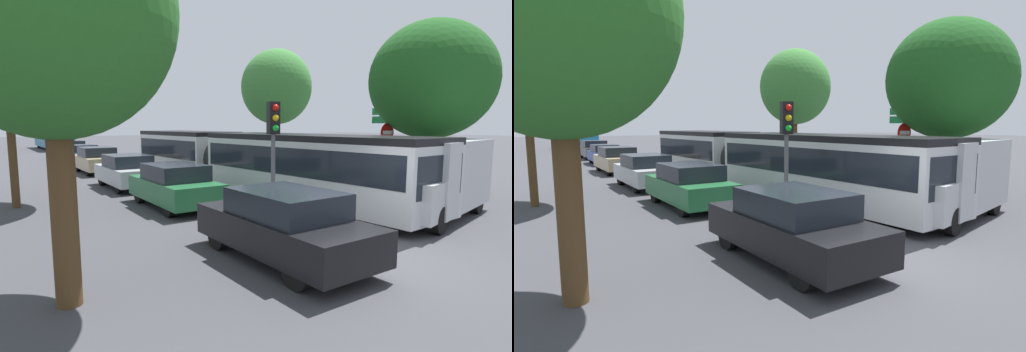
% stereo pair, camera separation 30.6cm
% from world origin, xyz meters
% --- Properties ---
extents(ground_plane, '(200.00, 200.00, 0.00)m').
position_xyz_m(ground_plane, '(0.00, 0.00, 0.00)').
color(ground_plane, '#3D3D42').
extents(articulated_bus, '(4.11, 16.55, 2.43)m').
position_xyz_m(articulated_bus, '(2.08, 8.47, 1.40)').
color(articulated_bus, silver).
rests_on(articulated_bus, ground).
extents(city_bus_rear, '(3.20, 11.35, 2.41)m').
position_xyz_m(city_bus_rear, '(-1.79, 45.11, 1.40)').
color(city_bus_rear, teal).
rests_on(city_bus_rear, ground).
extents(queued_car_black, '(1.99, 4.29, 1.46)m').
position_xyz_m(queued_car_black, '(-1.54, 0.91, 0.74)').
color(queued_car_black, black).
rests_on(queued_car_black, ground).
extents(queued_car_green, '(1.99, 4.28, 1.46)m').
position_xyz_m(queued_car_green, '(-1.54, 7.17, 0.74)').
color(queued_car_green, '#236638').
rests_on(queued_car_green, ground).
extents(queued_car_silver, '(2.00, 4.30, 1.46)m').
position_xyz_m(queued_car_silver, '(-1.84, 12.21, 0.74)').
color(queued_car_silver, '#B7BABF').
rests_on(queued_car_silver, ground).
extents(queued_car_tan, '(2.04, 4.39, 1.50)m').
position_xyz_m(queued_car_tan, '(-1.93, 18.70, 0.76)').
color(queued_car_tan, tan).
rests_on(queued_car_tan, ground).
extents(queued_car_blue, '(1.88, 4.04, 1.38)m').
position_xyz_m(queued_car_blue, '(-1.79, 24.46, 0.70)').
color(queued_car_blue, '#284799').
rests_on(queued_car_blue, ground).
extents(queued_car_graphite, '(2.02, 4.35, 1.48)m').
position_xyz_m(queued_car_graphite, '(-1.84, 29.89, 0.75)').
color(queued_car_graphite, '#47474C').
rests_on(queued_car_graphite, ground).
extents(white_van, '(5.33, 3.15, 2.31)m').
position_xyz_m(white_van, '(4.52, 1.67, 1.24)').
color(white_van, '#B7BABF').
rests_on(white_van, ground).
extents(traffic_light, '(0.36, 0.38, 3.40)m').
position_xyz_m(traffic_light, '(0.12, 3.71, 2.50)').
color(traffic_light, '#56595E').
rests_on(traffic_light, ground).
extents(no_entry_sign, '(0.70, 0.08, 2.82)m').
position_xyz_m(no_entry_sign, '(5.97, 4.68, 1.88)').
color(no_entry_sign, '#56595E').
rests_on(no_entry_sign, ground).
extents(direction_sign_post, '(0.12, 1.40, 3.60)m').
position_xyz_m(direction_sign_post, '(6.75, 5.39, 2.55)').
color(direction_sign_post, '#56595E').
rests_on(direction_sign_post, ground).
extents(tree_left_near, '(3.56, 3.56, 6.26)m').
position_xyz_m(tree_left_near, '(-5.56, 0.96, 4.37)').
color(tree_left_near, '#51381E').
rests_on(tree_left_near, ground).
extents(tree_left_mid, '(5.12, 5.12, 7.65)m').
position_xyz_m(tree_left_mid, '(-6.02, 9.92, 5.10)').
color(tree_left_mid, '#51381E').
rests_on(tree_left_mid, ground).
extents(tree_right_near, '(4.45, 4.45, 6.53)m').
position_xyz_m(tree_right_near, '(7.16, 3.82, 4.28)').
color(tree_right_near, '#51381E').
rests_on(tree_right_near, ground).
extents(tree_right_mid, '(4.00, 4.00, 6.98)m').
position_xyz_m(tree_right_mid, '(6.87, 13.48, 4.77)').
color(tree_right_mid, '#51381E').
rests_on(tree_right_mid, ground).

